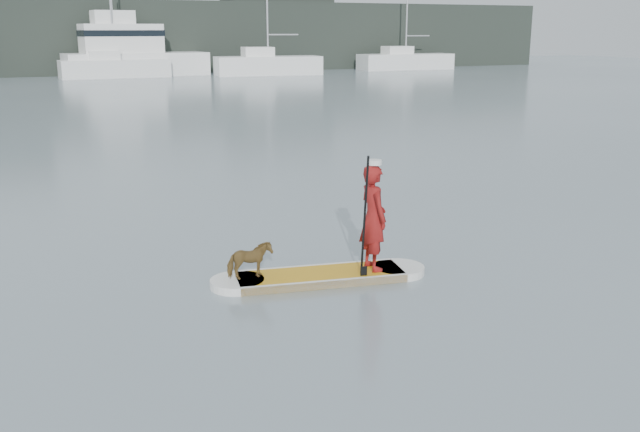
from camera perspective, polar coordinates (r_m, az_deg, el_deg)
name	(u,v)px	position (r m, az deg, el deg)	size (l,w,h in m)	color
ground	(422,228)	(13.71, 8.19, -0.92)	(140.00, 140.00, 0.00)	slate
paddleboard	(320,276)	(10.76, 0.00, -4.85)	(3.26, 1.26, 0.12)	#C68B12
paddler	(373,217)	(10.72, 4.29, -0.12)	(0.59, 0.39, 1.61)	maroon
white_cap	(374,162)	(10.53, 4.37, 4.30)	(0.22, 0.22, 0.07)	silver
dog	(250,261)	(10.46, -5.66, -3.56)	(0.30, 0.65, 0.55)	brown
paddle	(364,232)	(10.43, 3.57, -1.26)	(0.10, 0.30, 2.00)	black
sailboat_d	(114,66)	(58.46, -16.16, 11.43)	(8.25, 2.79, 12.05)	white
sailboat_e	(267,64)	(59.65, -4.24, 12.04)	(8.83, 3.74, 12.43)	white
sailboat_f	(405,60)	(68.07, 6.80, 12.32)	(9.03, 2.98, 13.38)	white
motor_yacht_a	(130,52)	(59.94, -14.96, 12.55)	(11.36, 4.31, 6.68)	white
shore_mass	(81,37)	(64.49, -18.58, 13.41)	(90.00, 6.00, 6.00)	black
shore_building_east	(278,25)	(69.79, -3.42, 14.99)	(10.00, 4.00, 8.00)	black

